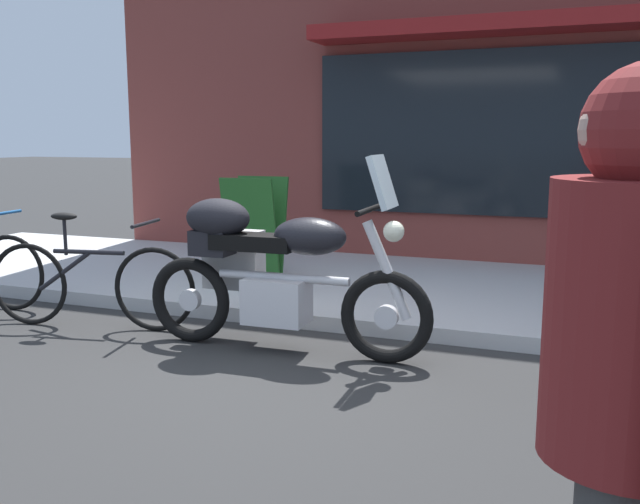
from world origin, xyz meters
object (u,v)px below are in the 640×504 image
touring_motorcycle (268,266)px  sandwich_board_sign (255,228)px  parked_bicycle (90,283)px  pedestrian_walking (632,357)px

touring_motorcycle → sandwich_board_sign: (-0.94, 1.70, 0.02)m
parked_bicycle → pedestrian_walking: pedestrian_walking is taller
parked_bicycle → sandwich_board_sign: 1.84m
parked_bicycle → sandwich_board_sign: bearing=70.1°
pedestrian_walking → sandwich_board_sign: bearing=125.0°
sandwich_board_sign → parked_bicycle: bearing=-109.9°
parked_bicycle → touring_motorcycle: bearing=0.4°
parked_bicycle → pedestrian_walking: bearing=-36.3°
parked_bicycle → pedestrian_walking: size_ratio=1.04×
touring_motorcycle → pedestrian_walking: (2.18, -2.77, 0.43)m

